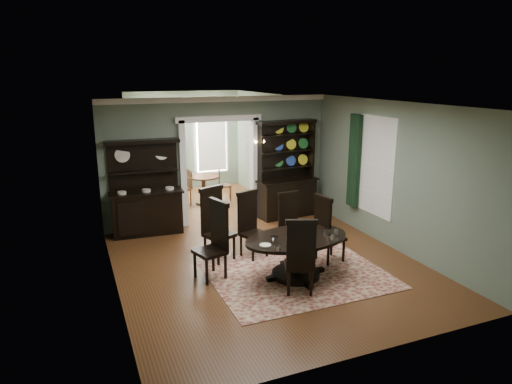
% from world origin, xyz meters
% --- Properties ---
extents(room, '(5.51, 6.01, 3.01)m').
position_xyz_m(room, '(0.00, 0.04, 1.58)').
color(room, brown).
rests_on(room, ground).
extents(parlor, '(3.51, 3.50, 3.01)m').
position_xyz_m(parlor, '(0.00, 5.53, 1.52)').
color(parlor, brown).
rests_on(parlor, ground).
extents(doorway_trim, '(2.08, 0.25, 2.57)m').
position_xyz_m(doorway_trim, '(0.00, 3.00, 1.62)').
color(doorway_trim, white).
rests_on(doorway_trim, floor).
extents(right_window, '(0.15, 1.47, 2.12)m').
position_xyz_m(right_window, '(2.69, 0.93, 1.60)').
color(right_window, white).
rests_on(right_window, wall_right).
extents(wall_sconce, '(0.27, 0.21, 0.21)m').
position_xyz_m(wall_sconce, '(0.95, 2.85, 1.89)').
color(wall_sconce, gold).
rests_on(wall_sconce, back_wall_right).
extents(rug, '(3.10, 2.47, 0.01)m').
position_xyz_m(rug, '(0.32, -0.53, 0.01)').
color(rug, maroon).
rests_on(rug, floor).
extents(dining_table, '(2.02, 1.92, 0.76)m').
position_xyz_m(dining_table, '(0.25, -0.59, 0.53)').
color(dining_table, black).
rests_on(dining_table, rug).
extents(centerpiece, '(1.49, 0.96, 0.24)m').
position_xyz_m(centerpiece, '(0.27, -0.61, 0.83)').
color(centerpiece, silver).
rests_on(centerpiece, dining_table).
extents(chair_far_left, '(0.68, 0.66, 1.43)m').
position_xyz_m(chair_far_left, '(-0.81, 0.79, 0.75)').
color(chair_far_left, black).
rests_on(chair_far_left, rug).
extents(chair_far_mid, '(0.60, 0.59, 1.31)m').
position_xyz_m(chair_far_mid, '(-0.12, 0.67, 0.69)').
color(chair_far_mid, black).
rests_on(chair_far_mid, rug).
extents(chair_far_right, '(0.49, 0.46, 1.23)m').
position_xyz_m(chair_far_right, '(0.70, 0.58, 0.64)').
color(chair_far_right, black).
rests_on(chair_far_right, rug).
extents(chair_end_left, '(0.62, 0.63, 1.40)m').
position_xyz_m(chair_end_left, '(-1.06, -0.01, 0.73)').
color(chair_end_left, black).
rests_on(chair_end_left, rug).
extents(chair_end_right, '(0.52, 0.54, 1.33)m').
position_xyz_m(chair_end_right, '(1.08, -0.20, 0.70)').
color(chair_end_right, black).
rests_on(chair_end_right, rug).
extents(chair_near, '(0.62, 0.61, 1.32)m').
position_xyz_m(chair_near, '(-0.00, -1.20, 0.69)').
color(chair_near, black).
rests_on(chair_near, rug).
extents(sideboard, '(1.64, 0.65, 2.12)m').
position_xyz_m(sideboard, '(-1.80, 2.75, 0.74)').
color(sideboard, black).
rests_on(sideboard, floor).
extents(welsh_dresser, '(1.59, 0.71, 2.41)m').
position_xyz_m(welsh_dresser, '(1.67, 2.74, 0.87)').
color(welsh_dresser, black).
rests_on(welsh_dresser, floor).
extents(parlor_table, '(0.85, 0.85, 0.79)m').
position_xyz_m(parlor_table, '(0.04, 4.58, 0.52)').
color(parlor_table, '#4F2E16').
rests_on(parlor_table, parlor_floor).
extents(parlor_chair_left, '(0.42, 0.41, 0.97)m').
position_xyz_m(parlor_chair_left, '(-0.44, 4.65, 0.52)').
color(parlor_chair_left, '#4F2E16').
rests_on(parlor_chair_left, parlor_floor).
extents(parlor_chair_right, '(0.42, 0.41, 0.91)m').
position_xyz_m(parlor_chair_right, '(0.65, 4.71, 0.49)').
color(parlor_chair_right, '#4F2E16').
rests_on(parlor_chair_right, parlor_floor).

